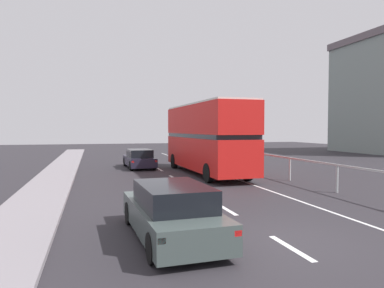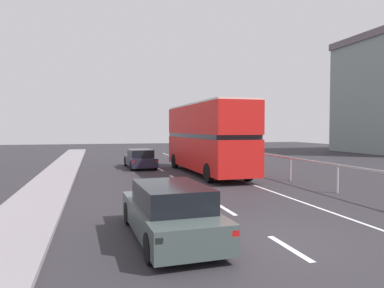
% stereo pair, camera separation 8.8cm
% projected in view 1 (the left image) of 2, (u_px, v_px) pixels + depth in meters
% --- Properties ---
extents(ground_plane, '(74.09, 120.00, 0.10)m').
position_uv_depth(ground_plane, '(277.00, 242.00, 8.88)').
color(ground_plane, '#2C292E').
extents(lane_paint_markings, '(3.33, 46.00, 0.01)m').
position_uv_depth(lane_paint_markings, '(228.00, 185.00, 17.59)').
color(lane_paint_markings, silver).
rests_on(lane_paint_markings, ground).
extents(bridge_side_railing, '(0.10, 42.00, 1.24)m').
position_uv_depth(bridge_side_railing, '(290.00, 162.00, 19.04)').
color(bridge_side_railing, '#B0B7B7').
rests_on(bridge_side_railing, ground).
extents(double_decker_bus_red, '(2.69, 10.16, 4.26)m').
position_uv_depth(double_decker_bus_red, '(206.00, 137.00, 21.87)').
color(double_decker_bus_red, red).
rests_on(double_decker_bus_red, ground).
extents(hatchback_car_near, '(1.98, 4.66, 1.38)m').
position_uv_depth(hatchback_car_near, '(171.00, 212.00, 8.97)').
color(hatchback_car_near, '#44504D').
rests_on(hatchback_car_near, ground).
extents(sedan_car_ahead, '(1.90, 4.61, 1.32)m').
position_uv_depth(sedan_car_ahead, '(139.00, 159.00, 25.30)').
color(sedan_car_ahead, '#232032').
rests_on(sedan_car_ahead, ground).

